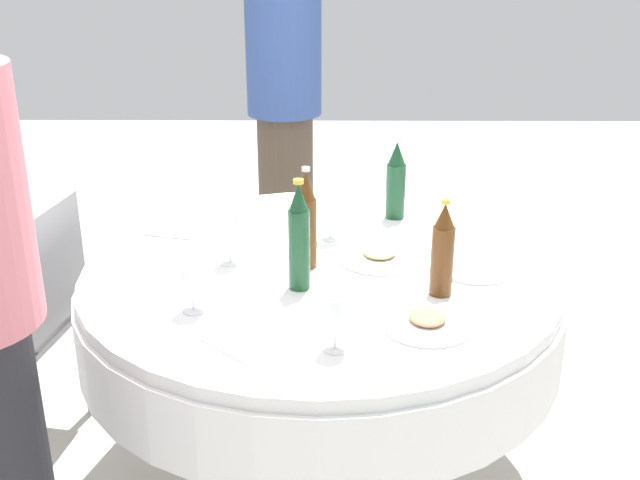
% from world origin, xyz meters
% --- Properties ---
extents(ground_plane, '(10.00, 10.00, 0.00)m').
position_xyz_m(ground_plane, '(0.00, 0.00, 0.00)').
color(ground_plane, '#B7B2A8').
extents(dining_table, '(1.47, 1.47, 0.74)m').
position_xyz_m(dining_table, '(0.00, 0.00, 0.59)').
color(dining_table, white).
rests_on(dining_table, ground_plane).
extents(bottle_brown_front, '(0.06, 0.06, 0.31)m').
position_xyz_m(bottle_brown_front, '(0.01, 0.04, 0.89)').
color(bottle_brown_front, '#593314').
rests_on(bottle_brown_front, dining_table).
extents(bottle_brown_inner, '(0.06, 0.06, 0.28)m').
position_xyz_m(bottle_brown_inner, '(-0.18, -0.34, 0.87)').
color(bottle_brown_inner, '#593314').
rests_on(bottle_brown_inner, dining_table).
extents(bottle_dark_green_near, '(0.06, 0.06, 0.32)m').
position_xyz_m(bottle_dark_green_near, '(-0.15, 0.06, 0.89)').
color(bottle_dark_green_near, '#194728').
rests_on(bottle_dark_green_near, dining_table).
extents(bottle_dark_green_mid, '(0.07, 0.07, 0.29)m').
position_xyz_m(bottle_dark_green_mid, '(0.44, -0.26, 0.87)').
color(bottle_dark_green_mid, '#194728').
rests_on(bottle_dark_green_mid, dining_table).
extents(wine_glass_mid, '(0.07, 0.07, 0.16)m').
position_xyz_m(wine_glass_mid, '(0.23, -0.03, 0.86)').
color(wine_glass_mid, white).
rests_on(wine_glass_mid, dining_table).
extents(wine_glass_south, '(0.07, 0.07, 0.14)m').
position_xyz_m(wine_glass_south, '(-0.30, 0.34, 0.83)').
color(wine_glass_south, white).
rests_on(wine_glass_south, dining_table).
extents(wine_glass_rear, '(0.07, 0.07, 0.15)m').
position_xyz_m(wine_glass_rear, '(-0.50, -0.04, 0.84)').
color(wine_glass_rear, white).
rests_on(wine_glass_rear, dining_table).
extents(wine_glass_left, '(0.07, 0.07, 0.16)m').
position_xyz_m(wine_glass_left, '(0.02, 0.27, 0.86)').
color(wine_glass_left, white).
rests_on(wine_glass_left, dining_table).
extents(plate_east, '(0.23, 0.23, 0.02)m').
position_xyz_m(plate_east, '(-0.01, -0.46, 0.75)').
color(plate_east, white).
rests_on(plate_east, dining_table).
extents(plate_right, '(0.25, 0.25, 0.04)m').
position_xyz_m(plate_right, '(0.06, -0.18, 0.75)').
color(plate_right, white).
rests_on(plate_right, dining_table).
extents(plate_far, '(0.24, 0.24, 0.04)m').
position_xyz_m(plate_far, '(-0.37, -0.28, 0.75)').
color(plate_far, white).
rests_on(plate_far, dining_table).
extents(plate_north, '(0.22, 0.22, 0.02)m').
position_xyz_m(plate_north, '(0.30, 0.23, 0.75)').
color(plate_north, white).
rests_on(plate_north, dining_table).
extents(spoon_inner, '(0.13, 0.14, 0.00)m').
position_xyz_m(spoon_inner, '(-0.50, 0.24, 0.74)').
color(spoon_inner, silver).
rests_on(spoon_inner, dining_table).
extents(folded_napkin, '(0.20, 0.20, 0.02)m').
position_xyz_m(folded_napkin, '(0.31, 0.49, 0.75)').
color(folded_napkin, white).
rests_on(folded_napkin, dining_table).
extents(person_inner, '(0.34, 0.34, 1.68)m').
position_xyz_m(person_inner, '(1.38, 0.17, 0.88)').
color(person_inner, '#4C3F33').
rests_on(person_inner, ground_plane).
extents(chair_rear, '(0.46, 0.46, 0.87)m').
position_xyz_m(chair_rear, '(0.16, 0.98, 0.52)').
color(chair_rear, '#99999E').
rests_on(chair_rear, ground_plane).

